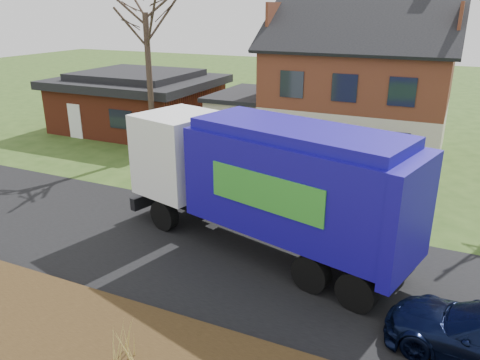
% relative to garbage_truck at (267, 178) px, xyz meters
% --- Properties ---
extents(ground, '(120.00, 120.00, 0.00)m').
position_rel_garbage_truck_xyz_m(ground, '(-1.80, -1.02, -2.51)').
color(ground, '#2C4818').
rests_on(ground, ground).
extents(road, '(80.00, 7.00, 0.02)m').
position_rel_garbage_truck_xyz_m(road, '(-1.80, -1.02, -2.50)').
color(road, black).
rests_on(road, ground).
extents(mulch_verge, '(80.00, 3.50, 0.30)m').
position_rel_garbage_truck_xyz_m(mulch_verge, '(-1.80, -6.32, -2.36)').
color(mulch_verge, black).
rests_on(mulch_verge, ground).
extents(main_house, '(12.95, 8.95, 9.26)m').
position_rel_garbage_truck_xyz_m(main_house, '(-0.31, 12.89, 1.52)').
color(main_house, beige).
rests_on(main_house, ground).
extents(ranch_house, '(9.80, 8.20, 3.70)m').
position_rel_garbage_truck_xyz_m(ranch_house, '(-13.80, 11.98, -0.69)').
color(ranch_house, maroon).
rests_on(ranch_house, ground).
extents(garbage_truck, '(10.50, 5.22, 4.35)m').
position_rel_garbage_truck_xyz_m(garbage_truck, '(0.00, 0.00, 0.00)').
color(garbage_truck, black).
rests_on(garbage_truck, ground).
extents(silver_sedan, '(4.25, 2.48, 1.32)m').
position_rel_garbage_truck_xyz_m(silver_sedan, '(-3.96, 4.23, -1.84)').
color(silver_sedan, '#B1B3B9').
rests_on(silver_sedan, ground).
extents(grass_clump_mid, '(0.35, 0.29, 0.99)m').
position_rel_garbage_truck_xyz_m(grass_clump_mid, '(-0.74, -6.49, -1.71)').
color(grass_clump_mid, tan).
rests_on(grass_clump_mid, mulch_verge).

